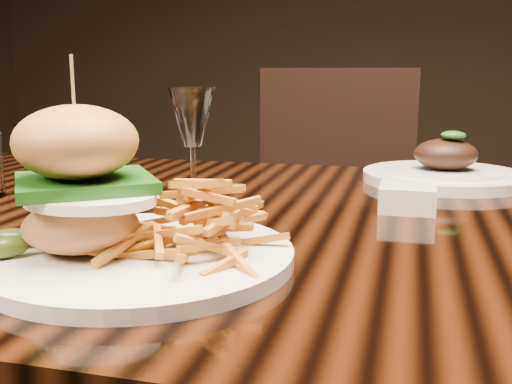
% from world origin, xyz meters
% --- Properties ---
extents(dining_table, '(1.60, 0.90, 0.75)m').
position_xyz_m(dining_table, '(0.00, 0.00, 0.67)').
color(dining_table, black).
rests_on(dining_table, ground).
extents(burger_plate, '(0.31, 0.31, 0.21)m').
position_xyz_m(burger_plate, '(-0.14, -0.24, 0.80)').
color(burger_plate, silver).
rests_on(burger_plate, dining_table).
extents(ramekin, '(0.08, 0.08, 0.04)m').
position_xyz_m(ramekin, '(0.13, 0.08, 0.77)').
color(ramekin, silver).
rests_on(ramekin, dining_table).
extents(wine_glass, '(0.06, 0.06, 0.17)m').
position_xyz_m(wine_glass, '(-0.15, -0.01, 0.87)').
color(wine_glass, white).
rests_on(wine_glass, dining_table).
extents(far_dish, '(0.28, 0.28, 0.09)m').
position_xyz_m(far_dish, '(0.19, 0.32, 0.77)').
color(far_dish, silver).
rests_on(far_dish, dining_table).
extents(chair_far, '(0.46, 0.47, 0.95)m').
position_xyz_m(chair_far, '(-0.09, 0.89, 0.54)').
color(chair_far, black).
rests_on(chair_far, ground).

